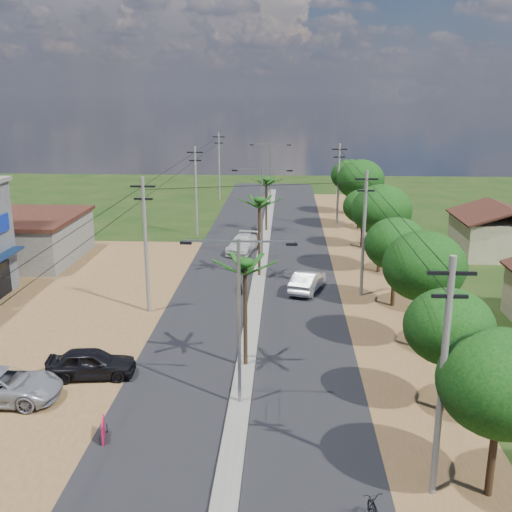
% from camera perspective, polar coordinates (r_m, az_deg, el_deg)
% --- Properties ---
extents(ground, '(160.00, 160.00, 0.00)m').
position_cam_1_polar(ground, '(28.85, -1.55, -14.00)').
color(ground, black).
rests_on(ground, ground).
extents(road, '(12.00, 110.00, 0.04)m').
position_cam_1_polar(road, '(42.53, 0.01, -4.03)').
color(road, black).
rests_on(road, ground).
extents(median, '(1.00, 90.00, 0.18)m').
position_cam_1_polar(median, '(45.34, 0.20, -2.69)').
color(median, '#605E56').
rests_on(median, ground).
extents(dirt_lot_west, '(18.00, 46.00, 0.04)m').
position_cam_1_polar(dirt_lot_west, '(39.78, -22.83, -6.70)').
color(dirt_lot_west, brown).
rests_on(dirt_lot_west, ground).
extents(dirt_shoulder_east, '(5.00, 90.00, 0.03)m').
position_cam_1_polar(dirt_shoulder_east, '(42.97, 11.43, -4.15)').
color(dirt_shoulder_east, brown).
rests_on(dirt_shoulder_east, ground).
extents(low_shed, '(10.40, 10.40, 3.95)m').
position_cam_1_polar(low_shed, '(55.55, -21.68, 1.60)').
color(low_shed, '#605E56').
rests_on(low_shed, ground).
extents(house_east_far, '(7.60, 7.50, 4.60)m').
position_cam_1_polar(house_east_far, '(57.56, 22.10, 2.44)').
color(house_east_far, tan).
rests_on(house_east_far, ground).
extents(tree_east_a, '(4.40, 4.40, 6.37)m').
position_cam_1_polar(tree_east_a, '(22.63, 22.30, -11.12)').
color(tree_east_a, black).
rests_on(tree_east_a, ground).
extents(tree_east_b, '(4.00, 4.00, 5.83)m').
position_cam_1_polar(tree_east_b, '(27.96, 17.89, -6.44)').
color(tree_east_b, black).
rests_on(tree_east_b, ground).
extents(tree_east_c, '(4.60, 4.60, 6.83)m').
position_cam_1_polar(tree_east_c, '(34.25, 15.74, -0.95)').
color(tree_east_c, black).
rests_on(tree_east_c, ground).
extents(tree_east_d, '(4.20, 4.20, 6.13)m').
position_cam_1_polar(tree_east_d, '(40.94, 13.19, 1.09)').
color(tree_east_d, black).
rests_on(tree_east_d, ground).
extents(tree_east_e, '(4.80, 4.80, 7.14)m').
position_cam_1_polar(tree_east_e, '(48.52, 11.87, 4.28)').
color(tree_east_e, black).
rests_on(tree_east_e, ground).
extents(tree_east_f, '(3.80, 3.80, 5.52)m').
position_cam_1_polar(tree_east_f, '(56.47, 10.19, 4.65)').
color(tree_east_f, black).
rests_on(tree_east_f, ground).
extents(tree_east_g, '(5.00, 5.00, 7.38)m').
position_cam_1_polar(tree_east_g, '(64.16, 9.91, 7.16)').
color(tree_east_g, black).
rests_on(tree_east_g, ground).
extents(tree_east_h, '(4.40, 4.40, 6.52)m').
position_cam_1_polar(tree_east_h, '(72.08, 8.91, 7.60)').
color(tree_east_h, black).
rests_on(tree_east_h, ground).
extents(palm_median_near, '(2.00, 2.00, 6.15)m').
position_cam_1_polar(palm_median_near, '(30.38, -1.04, -1.10)').
color(palm_median_near, black).
rests_on(palm_median_near, ground).
extents(palm_median_mid, '(2.00, 2.00, 6.55)m').
position_cam_1_polar(palm_median_mid, '(45.86, 0.33, 5.01)').
color(palm_median_mid, black).
rests_on(palm_median_mid, ground).
extents(palm_median_far, '(2.00, 2.00, 5.85)m').
position_cam_1_polar(palm_median_far, '(61.74, 1.00, 7.09)').
color(palm_median_far, black).
rests_on(palm_median_far, ground).
extents(streetlight_near, '(5.10, 0.18, 8.00)m').
position_cam_1_polar(streetlight_near, '(26.83, -1.62, -5.05)').
color(streetlight_near, gray).
rests_on(streetlight_near, ground).
extents(streetlight_mid, '(5.10, 0.18, 8.00)m').
position_cam_1_polar(streetlight_mid, '(50.97, 0.58, 4.78)').
color(streetlight_mid, gray).
rests_on(streetlight_mid, ground).
extents(streetlight_far, '(5.10, 0.18, 8.00)m').
position_cam_1_polar(streetlight_far, '(75.67, 1.36, 8.25)').
color(streetlight_far, gray).
rests_on(streetlight_far, ground).
extents(utility_pole_w_b, '(1.60, 0.24, 9.00)m').
position_cam_1_polar(utility_pole_w_b, '(39.28, -10.47, 1.28)').
color(utility_pole_w_b, '#605E56').
rests_on(utility_pole_w_b, ground).
extents(utility_pole_w_c, '(1.60, 0.24, 9.00)m').
position_cam_1_polar(utility_pole_w_c, '(60.48, -5.75, 6.36)').
color(utility_pole_w_c, '#605E56').
rests_on(utility_pole_w_c, ground).
extents(utility_pole_w_d, '(1.60, 0.24, 9.00)m').
position_cam_1_polar(utility_pole_w_d, '(81.12, -3.54, 8.69)').
color(utility_pole_w_d, '#605E56').
rests_on(utility_pole_w_d, ground).
extents(utility_pole_e_a, '(1.60, 0.24, 9.00)m').
position_cam_1_polar(utility_pole_e_a, '(21.94, 17.35, -10.72)').
color(utility_pole_e_a, '#605E56').
rests_on(utility_pole_e_a, ground).
extents(utility_pole_e_b, '(1.60, 0.24, 9.00)m').
position_cam_1_polar(utility_pole_e_b, '(42.48, 10.24, 2.35)').
color(utility_pole_e_b, '#605E56').
rests_on(utility_pole_e_b, ground).
extents(utility_pole_e_c, '(1.60, 0.24, 9.00)m').
position_cam_1_polar(utility_pole_e_c, '(63.99, 7.84, 6.78)').
color(utility_pole_e_c, '#605E56').
rests_on(utility_pole_e_c, ground).
extents(car_silver_mid, '(2.94, 4.92, 1.53)m').
position_cam_1_polar(car_silver_mid, '(43.93, 4.91, -2.42)').
color(car_silver_mid, gray).
rests_on(car_silver_mid, ground).
extents(car_white_far, '(3.01, 5.48, 1.51)m').
position_cam_1_polar(car_white_far, '(54.42, -1.33, 1.11)').
color(car_white_far, '#AEAEAA').
rests_on(car_white_far, ground).
extents(car_parked_silver, '(5.55, 2.56, 1.54)m').
position_cam_1_polar(car_parked_silver, '(31.19, -23.02, -11.34)').
color(car_parked_silver, gray).
rests_on(car_parked_silver, ground).
extents(car_parked_dark, '(4.65, 2.31, 1.53)m').
position_cam_1_polar(car_parked_dark, '(32.11, -15.41, -9.86)').
color(car_parked_dark, black).
rests_on(car_parked_dark, ground).
extents(moto_rider_west_a, '(1.01, 1.93, 0.96)m').
position_cam_1_polar(moto_rider_west_a, '(43.61, -1.49, -2.90)').
color(moto_rider_west_a, black).
rests_on(moto_rider_west_a, ground).
extents(moto_rider_west_b, '(1.09, 1.75, 1.02)m').
position_cam_1_polar(moto_rider_west_b, '(60.74, -0.21, 2.39)').
color(moto_rider_west_b, black).
rests_on(moto_rider_west_b, ground).
extents(roadside_sign, '(0.33, 1.08, 0.92)m').
position_cam_1_polar(roadside_sign, '(26.88, -14.35, -15.77)').
color(roadside_sign, '#AE103A').
rests_on(roadside_sign, ground).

